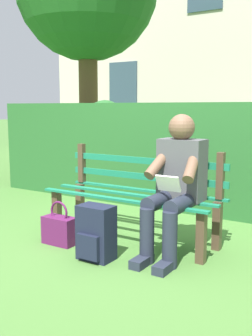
{
  "coord_description": "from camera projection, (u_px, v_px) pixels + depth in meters",
  "views": [
    {
      "loc": [
        -1.88,
        3.09,
        1.23
      ],
      "look_at": [
        0.0,
        0.1,
        0.7
      ],
      "focal_mm": 43.02,
      "sensor_mm": 36.0,
      "label": 1
    }
  ],
  "objects": [
    {
      "name": "park_bench",
      "position": [
        136.0,
        195.0,
        3.76
      ],
      "size": [
        1.67,
        0.52,
        0.85
      ],
      "color": "#4C3828",
      "rests_on": "ground"
    },
    {
      "name": "person_seated",
      "position": [
        176.0,
        181.0,
        3.32
      ],
      "size": [
        0.44,
        0.73,
        1.17
      ],
      "color": "#4C4C51",
      "rests_on": "ground"
    },
    {
      "name": "ground",
      "position": [
        132.0,
        240.0,
        3.76
      ],
      "size": [
        60.0,
        60.0,
        0.0
      ],
      "primitive_type": "plane",
      "color": "#477533"
    },
    {
      "name": "handbag",
      "position": [
        59.0,
        229.0,
        3.64
      ],
      "size": [
        0.31,
        0.15,
        0.4
      ],
      "color": "#59194C",
      "rests_on": "ground"
    },
    {
      "name": "backpack",
      "position": [
        96.0,
        233.0,
        3.26
      ],
      "size": [
        0.29,
        0.26,
        0.45
      ],
      "color": "#191E33",
      "rests_on": "ground"
    },
    {
      "name": "building_facade",
      "position": [
        223.0,
        29.0,
        10.95
      ],
      "size": [
        9.42,
        2.79,
        6.67
      ],
      "color": "beige",
      "rests_on": "ground"
    },
    {
      "name": "hedge_backdrop",
      "position": [
        204.0,
        153.0,
        4.86
      ],
      "size": [
        5.92,
        0.83,
        1.43
      ],
      "color": "#265B28",
      "rests_on": "ground"
    }
  ]
}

